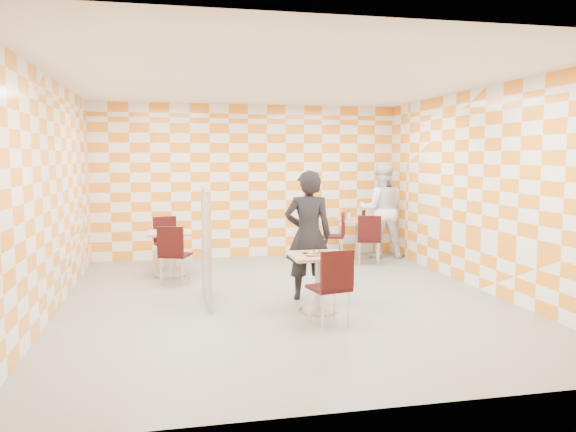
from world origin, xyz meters
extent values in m
plane|color=gray|center=(0.00, 0.00, 0.00)|extent=(7.00, 7.00, 0.00)
plane|color=white|center=(0.00, 0.00, 3.00)|extent=(7.00, 7.00, 0.00)
plane|color=white|center=(0.00, 3.50, 1.50)|extent=(6.00, 0.00, 6.00)
plane|color=white|center=(-3.00, 0.00, 1.50)|extent=(0.00, 7.00, 7.00)
plane|color=white|center=(3.00, 0.00, 1.50)|extent=(0.00, 7.00, 7.00)
cube|color=tan|center=(0.30, -0.71, 0.73)|extent=(0.70, 0.70, 0.04)
cylinder|color=#A5A5AA|center=(0.30, -0.71, 0.37)|extent=(0.08, 0.08, 0.70)
cylinder|color=#A5A5AA|center=(0.30, -0.71, 0.01)|extent=(0.50, 0.50, 0.03)
cube|color=tan|center=(2.05, 2.86, 0.73)|extent=(0.70, 0.70, 0.04)
cylinder|color=#A5A5AA|center=(2.05, 2.86, 0.37)|extent=(0.08, 0.08, 0.70)
cylinder|color=#A5A5AA|center=(2.05, 2.86, 0.01)|extent=(0.50, 0.50, 0.03)
cube|color=tan|center=(-1.54, 1.91, 0.73)|extent=(0.70, 0.70, 0.04)
cylinder|color=#A5A5AA|center=(-1.54, 1.91, 0.37)|extent=(0.08, 0.08, 0.70)
cylinder|color=#A5A5AA|center=(-1.54, 1.91, 0.01)|extent=(0.50, 0.50, 0.03)
cube|color=black|center=(0.27, -1.29, 0.45)|extent=(0.50, 0.50, 0.04)
cube|color=black|center=(0.32, -1.49, 0.70)|extent=(0.42, 0.13, 0.45)
cylinder|color=silver|center=(0.40, -1.09, 0.21)|extent=(0.03, 0.03, 0.43)
cylinder|color=silver|center=(0.07, -1.16, 0.21)|extent=(0.03, 0.03, 0.43)
cylinder|color=silver|center=(0.47, -1.42, 0.21)|extent=(0.03, 0.03, 0.43)
cylinder|color=silver|center=(0.14, -1.50, 0.21)|extent=(0.03, 0.03, 0.43)
cube|color=black|center=(2.06, 2.23, 0.45)|extent=(0.53, 0.53, 0.04)
cube|color=black|center=(2.00, 2.04, 0.70)|extent=(0.41, 0.17, 0.45)
cylinder|color=silver|center=(2.27, 2.34, 0.21)|extent=(0.03, 0.03, 0.43)
cylinder|color=silver|center=(1.95, 2.44, 0.21)|extent=(0.03, 0.03, 0.43)
cylinder|color=silver|center=(2.17, 2.01, 0.21)|extent=(0.03, 0.03, 0.43)
cylinder|color=silver|center=(1.84, 2.12, 0.21)|extent=(0.03, 0.03, 0.43)
cube|color=black|center=(1.55, 2.84, 0.45)|extent=(0.55, 0.55, 0.04)
cube|color=black|center=(1.73, 2.77, 0.70)|extent=(0.20, 0.40, 0.45)
cylinder|color=silver|center=(1.46, 3.07, 0.21)|extent=(0.03, 0.03, 0.43)
cylinder|color=silver|center=(1.33, 2.75, 0.21)|extent=(0.03, 0.03, 0.43)
cylinder|color=silver|center=(1.77, 2.94, 0.21)|extent=(0.03, 0.03, 0.43)
cylinder|color=silver|center=(1.64, 2.62, 0.21)|extent=(0.03, 0.03, 0.43)
cube|color=black|center=(-1.46, 1.35, 0.45)|extent=(0.55, 0.55, 0.04)
cube|color=black|center=(-1.54, 1.16, 0.70)|extent=(0.40, 0.19, 0.45)
cylinder|color=silver|center=(-1.24, 1.44, 0.21)|extent=(0.03, 0.03, 0.43)
cylinder|color=silver|center=(-1.56, 1.57, 0.21)|extent=(0.03, 0.03, 0.43)
cylinder|color=silver|center=(-1.37, 1.13, 0.21)|extent=(0.03, 0.03, 0.43)
cylinder|color=silver|center=(-1.68, 1.25, 0.21)|extent=(0.03, 0.03, 0.43)
cube|color=black|center=(-1.57, 2.48, 0.45)|extent=(0.53, 0.53, 0.04)
cube|color=black|center=(-1.63, 2.67, 0.70)|extent=(0.41, 0.17, 0.45)
cylinder|color=silver|center=(-1.68, 2.27, 0.21)|extent=(0.03, 0.03, 0.43)
cylinder|color=silver|center=(-1.35, 2.37, 0.21)|extent=(0.03, 0.03, 0.43)
cylinder|color=silver|center=(-1.78, 2.59, 0.21)|extent=(0.03, 0.03, 0.43)
cylinder|color=silver|center=(-1.46, 2.70, 0.21)|extent=(0.03, 0.03, 0.43)
cube|color=white|center=(-1.06, 0.13, 0.80)|extent=(0.02, 1.30, 1.40)
cube|color=#B2B2B7|center=(-1.06, 0.13, 1.52)|extent=(0.05, 1.30, 0.05)
cube|color=#B2B2B7|center=(-1.06, 0.13, 0.08)|extent=(0.05, 1.30, 0.05)
cube|color=#B2B2B7|center=(-1.06, -0.52, 0.80)|extent=(0.05, 0.05, 1.50)
cylinder|color=#B2B2B7|center=(-1.06, -0.52, 0.03)|extent=(0.08, 0.08, 0.05)
cube|color=#B2B2B7|center=(-1.06, 0.78, 0.80)|extent=(0.05, 0.05, 1.50)
cylinder|color=#B2B2B7|center=(-1.06, 0.78, 0.03)|extent=(0.08, 0.08, 0.05)
imported|color=black|center=(0.34, -0.03, 0.90)|extent=(0.72, 0.54, 1.80)
imported|color=white|center=(2.55, 2.88, 0.94)|extent=(1.05, 0.90, 1.89)
cube|color=silver|center=(0.30, -0.73, 0.75)|extent=(0.38, 0.34, 0.01)
cone|color=tan|center=(0.30, -0.73, 0.77)|extent=(0.40, 0.40, 0.02)
cone|color=#F2D88C|center=(0.30, -0.71, 0.78)|extent=(0.33, 0.33, 0.01)
cylinder|color=maroon|center=(0.24, -0.83, 0.79)|extent=(0.04, 0.04, 0.01)
cylinder|color=maroon|center=(0.35, -0.82, 0.79)|extent=(0.04, 0.04, 0.01)
cylinder|color=maroon|center=(0.30, -0.75, 0.79)|extent=(0.04, 0.04, 0.01)
cylinder|color=maroon|center=(0.25, -0.70, 0.79)|extent=(0.04, 0.04, 0.01)
cylinder|color=maroon|center=(0.36, -0.72, 0.79)|extent=(0.04, 0.04, 0.01)
torus|color=black|center=(0.35, -0.76, 0.79)|extent=(0.03, 0.03, 0.01)
torus|color=black|center=(0.28, -0.79, 0.79)|extent=(0.03, 0.03, 0.01)
torus|color=black|center=(0.32, -0.69, 0.79)|extent=(0.03, 0.03, 0.01)
torus|color=black|center=(0.23, -0.75, 0.79)|extent=(0.03, 0.03, 0.01)
cylinder|color=white|center=(1.89, 2.93, 0.83)|extent=(0.06, 0.06, 0.16)
cylinder|color=red|center=(1.89, 2.93, 0.93)|extent=(0.04, 0.04, 0.04)
cylinder|color=black|center=(2.21, 2.96, 0.85)|extent=(0.07, 0.07, 0.20)
cylinder|color=red|center=(2.21, 2.96, 0.96)|extent=(0.03, 0.03, 0.03)
camera|label=1|loc=(-1.53, -7.50, 1.98)|focal=35.00mm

